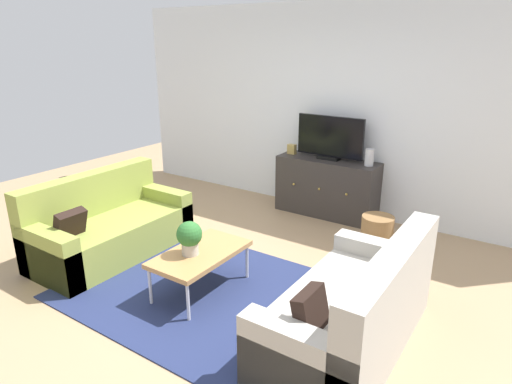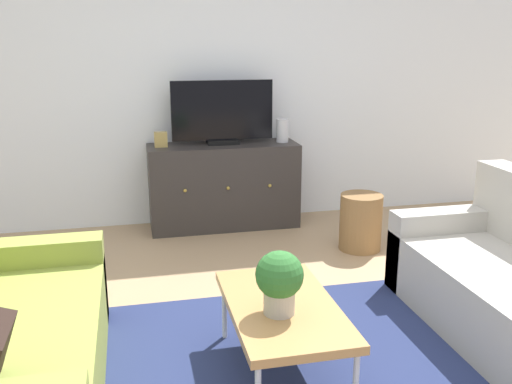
{
  "view_description": "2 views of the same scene",
  "coord_description": "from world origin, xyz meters",
  "px_view_note": "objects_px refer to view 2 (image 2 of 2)",
  "views": [
    {
      "loc": [
        2.39,
        -2.88,
        2.22
      ],
      "look_at": [
        0.0,
        0.68,
        0.75
      ],
      "focal_mm": 31.15,
      "sensor_mm": 36.0,
      "label": 1
    },
    {
      "loc": [
        -0.74,
        -2.59,
        1.67
      ],
      "look_at": [
        0.0,
        0.68,
        0.75
      ],
      "focal_mm": 39.45,
      "sensor_mm": 36.0,
      "label": 2
    }
  ],
  "objects_px": {
    "coffee_table": "(282,310)",
    "mantel_clock": "(161,139)",
    "glass_vase": "(282,131)",
    "potted_plant": "(279,279)",
    "flat_screen_tv": "(222,113)",
    "wicker_basket": "(361,222)",
    "tv_console": "(224,186)"
  },
  "relations": [
    {
      "from": "mantel_clock",
      "to": "wicker_basket",
      "type": "height_order",
      "value": "mantel_clock"
    },
    {
      "from": "coffee_table",
      "to": "potted_plant",
      "type": "bearing_deg",
      "value": -115.17
    },
    {
      "from": "tv_console",
      "to": "flat_screen_tv",
      "type": "xyz_separation_m",
      "value": [
        0.0,
        0.02,
        0.66
      ]
    },
    {
      "from": "glass_vase",
      "to": "wicker_basket",
      "type": "height_order",
      "value": "glass_vase"
    },
    {
      "from": "mantel_clock",
      "to": "wicker_basket",
      "type": "distance_m",
      "value": 1.84
    },
    {
      "from": "flat_screen_tv",
      "to": "glass_vase",
      "type": "height_order",
      "value": "flat_screen_tv"
    },
    {
      "from": "potted_plant",
      "to": "flat_screen_tv",
      "type": "height_order",
      "value": "flat_screen_tv"
    },
    {
      "from": "tv_console",
      "to": "potted_plant",
      "type": "bearing_deg",
      "value": -93.58
    },
    {
      "from": "flat_screen_tv",
      "to": "wicker_basket",
      "type": "height_order",
      "value": "flat_screen_tv"
    },
    {
      "from": "potted_plant",
      "to": "glass_vase",
      "type": "relative_size",
      "value": 1.5
    },
    {
      "from": "tv_console",
      "to": "wicker_basket",
      "type": "height_order",
      "value": "tv_console"
    },
    {
      "from": "coffee_table",
      "to": "flat_screen_tv",
      "type": "bearing_deg",
      "value": 87.27
    },
    {
      "from": "coffee_table",
      "to": "glass_vase",
      "type": "bearing_deg",
      "value": 74.73
    },
    {
      "from": "mantel_clock",
      "to": "wicker_basket",
      "type": "relative_size",
      "value": 0.28
    },
    {
      "from": "coffee_table",
      "to": "glass_vase",
      "type": "distance_m",
      "value": 2.56
    },
    {
      "from": "potted_plant",
      "to": "glass_vase",
      "type": "height_order",
      "value": "glass_vase"
    },
    {
      "from": "coffee_table",
      "to": "mantel_clock",
      "type": "distance_m",
      "value": 2.5
    },
    {
      "from": "wicker_basket",
      "to": "flat_screen_tv",
      "type": "bearing_deg",
      "value": 139.27
    },
    {
      "from": "wicker_basket",
      "to": "potted_plant",
      "type": "bearing_deg",
      "value": -124.15
    },
    {
      "from": "potted_plant",
      "to": "flat_screen_tv",
      "type": "xyz_separation_m",
      "value": [
        0.16,
        2.53,
        0.46
      ]
    },
    {
      "from": "mantel_clock",
      "to": "coffee_table",
      "type": "bearing_deg",
      "value": -79.97
    },
    {
      "from": "flat_screen_tv",
      "to": "mantel_clock",
      "type": "bearing_deg",
      "value": -177.9
    },
    {
      "from": "glass_vase",
      "to": "mantel_clock",
      "type": "relative_size",
      "value": 1.6
    },
    {
      "from": "flat_screen_tv",
      "to": "glass_vase",
      "type": "distance_m",
      "value": 0.57
    },
    {
      "from": "potted_plant",
      "to": "wicker_basket",
      "type": "height_order",
      "value": "potted_plant"
    },
    {
      "from": "tv_console",
      "to": "coffee_table",
      "type": "bearing_deg",
      "value": -92.76
    },
    {
      "from": "potted_plant",
      "to": "flat_screen_tv",
      "type": "bearing_deg",
      "value": 86.45
    },
    {
      "from": "tv_console",
      "to": "mantel_clock",
      "type": "distance_m",
      "value": 0.7
    },
    {
      "from": "coffee_table",
      "to": "flat_screen_tv",
      "type": "distance_m",
      "value": 2.53
    },
    {
      "from": "coffee_table",
      "to": "potted_plant",
      "type": "distance_m",
      "value": 0.23
    },
    {
      "from": "glass_vase",
      "to": "flat_screen_tv",
      "type": "bearing_deg",
      "value": 177.9
    },
    {
      "from": "flat_screen_tv",
      "to": "wicker_basket",
      "type": "distance_m",
      "value": 1.53
    }
  ]
}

